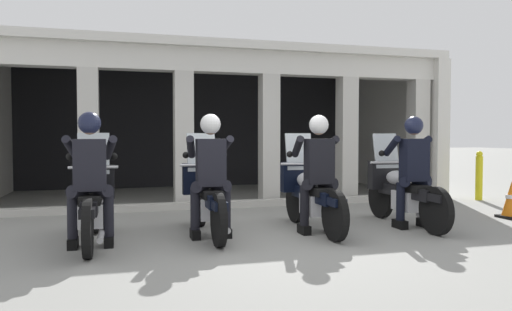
{
  "coord_description": "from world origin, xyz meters",
  "views": [
    {
      "loc": [
        -1.81,
        -6.09,
        1.3
      ],
      "look_at": [
        0.0,
        0.37,
        1.03
      ],
      "focal_mm": 33.76,
      "sensor_mm": 36.0,
      "label": 1
    }
  ],
  "objects_px": {
    "police_officer_center_left": "(210,165)",
    "bollard_kerbside": "(479,176)",
    "police_officer_far_right": "(413,162)",
    "motorcycle_center_right": "(310,194)",
    "traffic_cone_flank": "(511,200)",
    "motorcycle_far_left": "(92,202)",
    "police_officer_far_left": "(90,167)",
    "motorcycle_center_left": "(207,196)",
    "police_officer_center_right": "(318,163)",
    "motorcycle_far_right": "(401,191)"
  },
  "relations": [
    {
      "from": "police_officer_far_right",
      "to": "bollard_kerbside",
      "type": "relative_size",
      "value": 1.58
    },
    {
      "from": "motorcycle_far_left",
      "to": "motorcycle_far_right",
      "type": "relative_size",
      "value": 1.0
    },
    {
      "from": "motorcycle_center_left",
      "to": "traffic_cone_flank",
      "type": "relative_size",
      "value": 3.46
    },
    {
      "from": "motorcycle_far_right",
      "to": "bollard_kerbside",
      "type": "relative_size",
      "value": 2.03
    },
    {
      "from": "motorcycle_center_right",
      "to": "motorcycle_far_right",
      "type": "height_order",
      "value": "same"
    },
    {
      "from": "motorcycle_far_left",
      "to": "police_officer_center_left",
      "type": "distance_m",
      "value": 1.51
    },
    {
      "from": "motorcycle_far_left",
      "to": "police_officer_center_right",
      "type": "distance_m",
      "value": 2.93
    },
    {
      "from": "police_officer_far_left",
      "to": "motorcycle_far_right",
      "type": "bearing_deg",
      "value": 0.69
    },
    {
      "from": "police_officer_center_right",
      "to": "motorcycle_center_right",
      "type": "bearing_deg",
      "value": 84.79
    },
    {
      "from": "motorcycle_center_left",
      "to": "police_officer_far_left",
      "type": "bearing_deg",
      "value": -163.87
    },
    {
      "from": "motorcycle_center_left",
      "to": "motorcycle_center_right",
      "type": "distance_m",
      "value": 1.45
    },
    {
      "from": "motorcycle_center_left",
      "to": "bollard_kerbside",
      "type": "xyz_separation_m",
      "value": [
        5.95,
        1.88,
        -0.0
      ]
    },
    {
      "from": "motorcycle_far_left",
      "to": "motorcycle_center_right",
      "type": "bearing_deg",
      "value": -2.6
    },
    {
      "from": "police_officer_far_right",
      "to": "bollard_kerbside",
      "type": "height_order",
      "value": "police_officer_far_right"
    },
    {
      "from": "police_officer_center_right",
      "to": "police_officer_far_right",
      "type": "relative_size",
      "value": 1.0
    },
    {
      "from": "police_officer_center_left",
      "to": "bollard_kerbside",
      "type": "distance_m",
      "value": 6.34
    },
    {
      "from": "police_officer_center_left",
      "to": "traffic_cone_flank",
      "type": "relative_size",
      "value": 2.69
    },
    {
      "from": "motorcycle_far_right",
      "to": "motorcycle_center_left",
      "type": "bearing_deg",
      "value": -177.95
    },
    {
      "from": "traffic_cone_flank",
      "to": "police_officer_center_left",
      "type": "bearing_deg",
      "value": -177.68
    },
    {
      "from": "motorcycle_far_left",
      "to": "police_officer_far_left",
      "type": "relative_size",
      "value": 1.29
    },
    {
      "from": "police_officer_far_left",
      "to": "bollard_kerbside",
      "type": "distance_m",
      "value": 7.75
    },
    {
      "from": "police_officer_center_left",
      "to": "bollard_kerbside",
      "type": "xyz_separation_m",
      "value": [
        5.95,
        2.16,
        -0.44
      ]
    },
    {
      "from": "motorcycle_center_right",
      "to": "motorcycle_center_left",
      "type": "bearing_deg",
      "value": 171.53
    },
    {
      "from": "motorcycle_center_left",
      "to": "police_officer_center_left",
      "type": "xyz_separation_m",
      "value": [
        -0.0,
        -0.28,
        0.44
      ]
    },
    {
      "from": "traffic_cone_flank",
      "to": "bollard_kerbside",
      "type": "xyz_separation_m",
      "value": [
        1.06,
        1.96,
        0.21
      ]
    },
    {
      "from": "police_officer_far_right",
      "to": "bollard_kerbside",
      "type": "xyz_separation_m",
      "value": [
        3.06,
        2.26,
        -0.44
      ]
    },
    {
      "from": "police_officer_center_right",
      "to": "motorcycle_far_right",
      "type": "bearing_deg",
      "value": 5.91
    },
    {
      "from": "motorcycle_center_left",
      "to": "police_officer_center_left",
      "type": "distance_m",
      "value": 0.52
    },
    {
      "from": "motorcycle_center_left",
      "to": "motorcycle_center_right",
      "type": "relative_size",
      "value": 1.0
    },
    {
      "from": "motorcycle_far_left",
      "to": "police_officer_center_right",
      "type": "xyz_separation_m",
      "value": [
        2.89,
        -0.23,
        0.44
      ]
    },
    {
      "from": "police_officer_center_left",
      "to": "police_officer_center_right",
      "type": "distance_m",
      "value": 1.45
    },
    {
      "from": "motorcycle_center_right",
      "to": "police_officer_far_left",
      "type": "bearing_deg",
      "value": -178.25
    },
    {
      "from": "motorcycle_far_left",
      "to": "police_officer_center_left",
      "type": "xyz_separation_m",
      "value": [
        1.44,
        -0.14,
        0.44
      ]
    },
    {
      "from": "police_officer_center_left",
      "to": "police_officer_center_right",
      "type": "relative_size",
      "value": 1.0
    },
    {
      "from": "motorcycle_far_left",
      "to": "motorcycle_center_left",
      "type": "distance_m",
      "value": 1.45
    },
    {
      "from": "motorcycle_center_left",
      "to": "traffic_cone_flank",
      "type": "xyz_separation_m",
      "value": [
        4.89,
        -0.09,
        -0.21
      ]
    },
    {
      "from": "police_officer_center_left",
      "to": "police_officer_center_right",
      "type": "xyz_separation_m",
      "value": [
        1.44,
        -0.09,
        0.0
      ]
    },
    {
      "from": "traffic_cone_flank",
      "to": "bollard_kerbside",
      "type": "relative_size",
      "value": 0.59
    },
    {
      "from": "police_officer_center_left",
      "to": "bollard_kerbside",
      "type": "bearing_deg",
      "value": 19.58
    },
    {
      "from": "police_officer_far_left",
      "to": "police_officer_center_right",
      "type": "distance_m",
      "value": 2.89
    },
    {
      "from": "motorcycle_far_right",
      "to": "police_officer_center_left",
      "type": "bearing_deg",
      "value": -172.33
    },
    {
      "from": "motorcycle_center_left",
      "to": "motorcycle_far_right",
      "type": "bearing_deg",
      "value": -2.27
    },
    {
      "from": "motorcycle_far_left",
      "to": "police_officer_center_right",
      "type": "relative_size",
      "value": 1.29
    },
    {
      "from": "police_officer_center_left",
      "to": "police_officer_center_right",
      "type": "height_order",
      "value": "same"
    },
    {
      "from": "police_officer_center_left",
      "to": "motorcycle_center_left",
      "type": "bearing_deg",
      "value": 89.36
    },
    {
      "from": "police_officer_far_right",
      "to": "motorcycle_center_right",
      "type": "bearing_deg",
      "value": 172.58
    },
    {
      "from": "police_officer_center_left",
      "to": "motorcycle_center_right",
      "type": "height_order",
      "value": "police_officer_center_left"
    },
    {
      "from": "motorcycle_center_left",
      "to": "police_officer_center_right",
      "type": "bearing_deg",
      "value": -14.86
    },
    {
      "from": "police_officer_center_left",
      "to": "motorcycle_far_right",
      "type": "bearing_deg",
      "value": 3.34
    },
    {
      "from": "motorcycle_far_right",
      "to": "bollard_kerbside",
      "type": "height_order",
      "value": "motorcycle_far_right"
    }
  ]
}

